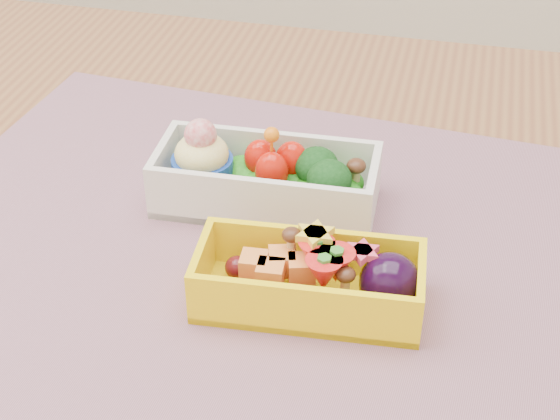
% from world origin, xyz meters
% --- Properties ---
extents(table, '(1.20, 0.80, 0.75)m').
position_xyz_m(table, '(0.00, 0.00, 0.65)').
color(table, brown).
rests_on(table, ground).
extents(placemat, '(0.63, 0.50, 0.00)m').
position_xyz_m(placemat, '(-0.00, -0.03, 0.75)').
color(placemat, '#8C6070').
rests_on(placemat, table).
extents(bento_white, '(0.18, 0.09, 0.08)m').
position_xyz_m(bento_white, '(-0.02, 0.03, 0.78)').
color(bento_white, silver).
rests_on(bento_white, placemat).
extents(bento_yellow, '(0.16, 0.08, 0.05)m').
position_xyz_m(bento_yellow, '(0.04, -0.08, 0.78)').
color(bento_yellow, yellow).
rests_on(bento_yellow, placemat).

